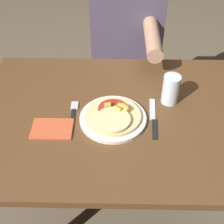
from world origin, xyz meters
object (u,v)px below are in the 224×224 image
at_px(pizza, 112,116).
at_px(fork, 72,114).
at_px(person_diner, 126,44).
at_px(plate, 112,118).
at_px(knife, 152,119).
at_px(dining_table, 115,137).
at_px(drinking_glass, 170,89).

height_order(pizza, fork, pizza).
height_order(fork, person_diner, person_diner).
xyz_separation_m(plate, fork, (-0.15, 0.02, -0.00)).
height_order(fork, knife, same).
distance_m(dining_table, pizza, 0.16).
bearing_deg(dining_table, person_diner, 85.45).
xyz_separation_m(pizza, knife, (0.15, 0.01, -0.02)).
distance_m(plate, person_diner, 0.67).
relative_size(fork, knife, 0.79).
distance_m(dining_table, fork, 0.21).
height_order(knife, drinking_glass, drinking_glass).
bearing_deg(person_diner, knife, -82.20).
xyz_separation_m(fork, drinking_glass, (0.38, 0.09, 0.06)).
bearing_deg(pizza, plate, 115.62).
distance_m(dining_table, knife, 0.19).
relative_size(dining_table, pizza, 5.18).
bearing_deg(person_diner, plate, -95.43).
xyz_separation_m(dining_table, fork, (-0.17, -0.01, 0.13)).
height_order(dining_table, pizza, pizza).
bearing_deg(knife, plate, -177.58).
bearing_deg(pizza, person_diner, 84.74).
height_order(dining_table, drinking_glass, drinking_glass).
distance_m(fork, drinking_glass, 0.39).
height_order(pizza, drinking_glass, drinking_glass).
distance_m(pizza, drinking_glass, 0.25).
xyz_separation_m(knife, person_diner, (-0.09, 0.66, -0.07)).
xyz_separation_m(knife, drinking_glass, (0.07, 0.11, 0.06)).
bearing_deg(plate, drinking_glass, 26.65).
bearing_deg(plate, pizza, -64.38).
height_order(drinking_glass, person_diner, person_diner).
relative_size(knife, drinking_glass, 1.82).
relative_size(plate, person_diner, 0.21).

